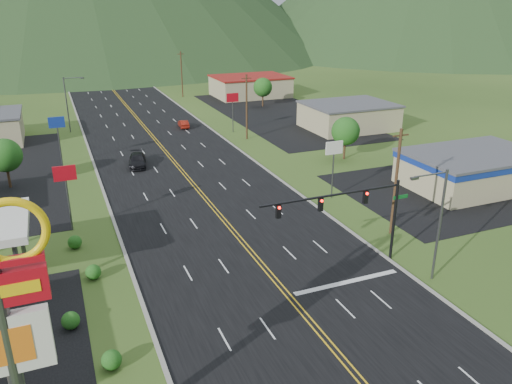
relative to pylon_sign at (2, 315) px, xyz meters
name	(u,v)px	position (x,y,z in m)	size (l,w,h in m)	color
pylon_sign	(2,315)	(0.00, 0.00, 0.00)	(4.32, 0.60, 14.00)	#59595E
traffic_signal	(354,207)	(23.48, 12.00, -3.97)	(13.10, 0.43, 7.00)	black
streetlight_east	(437,219)	(28.18, 8.00, -4.12)	(3.28, 0.25, 9.00)	#59595E
streetlight_west	(69,101)	(5.32, 68.00, -4.12)	(3.28, 0.25, 9.00)	#59595E
building_east_near	(473,168)	(47.00, 23.00, -7.03)	(15.40, 10.40, 4.10)	tan
building_east_mid	(348,116)	(49.00, 53.00, -7.14)	(14.40, 11.40, 4.30)	tan
building_east_far	(250,86)	(45.00, 88.00, -7.04)	(16.40, 12.40, 4.50)	tan
pole_sign_west_a	(66,180)	(3.00, 28.00, -4.25)	(2.00, 0.18, 6.40)	#59595E
pole_sign_west_b	(57,127)	(3.00, 50.00, -4.25)	(2.00, 0.18, 6.40)	#59595E
pole_sign_east_a	(334,154)	(30.00, 26.00, -4.25)	(2.00, 0.18, 6.40)	#59595E
pole_sign_east_b	(233,102)	(30.00, 58.00, -4.25)	(2.00, 0.18, 6.40)	#59595E
tree_west_a	(5,155)	(-3.00, 43.00, -5.41)	(3.84, 3.84, 5.82)	#382314
tree_east_a	(346,131)	(39.00, 38.00, -5.41)	(3.84, 3.84, 5.82)	#382314
tree_east_b	(263,87)	(43.00, 76.00, -5.41)	(3.84, 3.84, 5.82)	#382314
utility_pole_a	(396,182)	(30.50, 16.00, -4.17)	(1.60, 0.28, 10.00)	#382314
utility_pole_b	(247,107)	(30.50, 53.00, -4.17)	(1.60, 0.28, 10.00)	#382314
utility_pole_c	(182,74)	(30.50, 93.00, -4.17)	(1.60, 0.28, 10.00)	#382314
utility_pole_d	(147,57)	(30.50, 133.00, -4.17)	(1.60, 0.28, 10.00)	#382314
car_dark_mid	(138,161)	(12.16, 45.42, -8.53)	(2.16, 5.31, 1.54)	black
car_red_far	(184,124)	(23.15, 63.98, -8.66)	(1.35, 3.88, 1.28)	maroon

